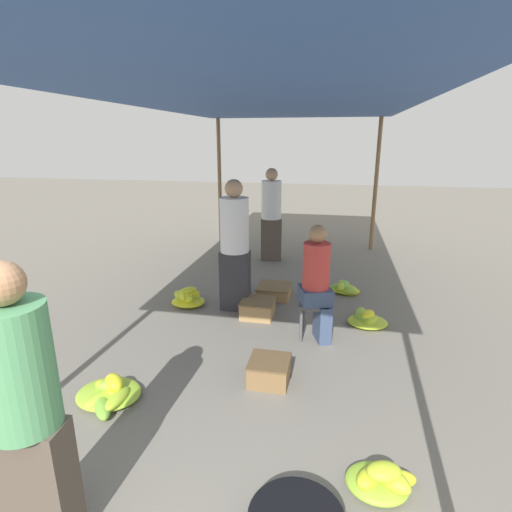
{
  "coord_description": "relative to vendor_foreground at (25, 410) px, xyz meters",
  "views": [
    {
      "loc": [
        0.88,
        -0.91,
        2.23
      ],
      "look_at": [
        0.0,
        3.43,
        0.93
      ],
      "focal_mm": 28.0,
      "sensor_mm": 36.0,
      "label": 1
    }
  ],
  "objects": [
    {
      "name": "crate_mid",
      "position": [
        0.99,
        1.8,
        -0.76
      ],
      "size": [
        0.38,
        0.38,
        0.22
      ],
      "color": "brown",
      "rests_on": "ground"
    },
    {
      "name": "canopy_tarp",
      "position": [
        0.65,
        3.33,
        1.79
      ],
      "size": [
        3.67,
        7.61,
        0.04
      ],
      "primitive_type": "cube",
      "color": "#33569E",
      "rests_on": "canopy_post_front_left"
    },
    {
      "name": "banana_pile_right_2",
      "position": [
        1.71,
        4.28,
        -0.8
      ],
      "size": [
        0.48,
        0.51,
        0.18
      ],
      "color": "#73B237",
      "rests_on": "ground"
    },
    {
      "name": "shopper_walking_mid",
      "position": [
        0.35,
        5.76,
        0.02
      ],
      "size": [
        0.43,
        0.43,
        1.73
      ],
      "color": "#4C4238",
      "rests_on": "ground"
    },
    {
      "name": "shopper_walking_far",
      "position": [
        0.26,
        3.38,
        0.03
      ],
      "size": [
        0.39,
        0.37,
        1.75
      ],
      "color": "#2D2D33",
      "rests_on": "ground"
    },
    {
      "name": "vendor_foreground",
      "position": [
        0.0,
        0.0,
        0.0
      ],
      "size": [
        0.39,
        0.39,
        1.69
      ],
      "color": "#4C4238",
      "rests_on": "ground"
    },
    {
      "name": "canopy_post_back_right",
      "position": [
        2.28,
        6.93,
        0.45
      ],
      "size": [
        0.08,
        0.08,
        2.65
      ],
      "primitive_type": "cylinder",
      "color": "olive",
      "rests_on": "ground"
    },
    {
      "name": "crate_near",
      "position": [
        0.6,
        3.21,
        -0.76
      ],
      "size": [
        0.42,
        0.42,
        0.22
      ],
      "color": "#9E7A4C",
      "rests_on": "ground"
    },
    {
      "name": "banana_pile_left_1",
      "position": [
        -0.43,
        3.38,
        -0.78
      ],
      "size": [
        0.47,
        0.55,
        0.26
      ],
      "color": "yellow",
      "rests_on": "ground"
    },
    {
      "name": "banana_pile_right_0",
      "position": [
        1.97,
        3.24,
        -0.8
      ],
      "size": [
        0.49,
        0.56,
        0.2
      ],
      "color": "#8EBD33",
      "rests_on": "ground"
    },
    {
      "name": "banana_pile_left_0",
      "position": [
        -0.35,
        1.22,
        -0.81
      ],
      "size": [
        0.57,
        0.62,
        0.21
      ],
      "color": "#A2C52F",
      "rests_on": "ground"
    },
    {
      "name": "banana_pile_left_2",
      "position": [
        -0.45,
        5.79,
        -0.79
      ],
      "size": [
        0.46,
        0.41,
        0.23
      ],
      "color": "yellow",
      "rests_on": "ground"
    },
    {
      "name": "crate_far",
      "position": [
        0.7,
        3.92,
        -0.79
      ],
      "size": [
        0.48,
        0.48,
        0.17
      ],
      "color": "#9E7A4C",
      "rests_on": "ground"
    },
    {
      "name": "banana_pile_right_1",
      "position": [
        1.92,
        0.72,
        -0.79
      ],
      "size": [
        0.47,
        0.36,
        0.24
      ],
      "color": "yellow",
      "rests_on": "ground"
    },
    {
      "name": "canopy_post_back_left",
      "position": [
        -0.99,
        6.93,
        0.45
      ],
      "size": [
        0.08,
        0.08,
        2.65
      ],
      "primitive_type": "cylinder",
      "color": "olive",
      "rests_on": "ground"
    },
    {
      "name": "stool",
      "position": [
        1.35,
        2.77,
        -0.52
      ],
      "size": [
        0.34,
        0.34,
        0.44
      ],
      "color": "#4C4C4C",
      "rests_on": "ground"
    },
    {
      "name": "vendor_seated",
      "position": [
        1.37,
        2.77,
        -0.17
      ],
      "size": [
        0.43,
        0.43,
        1.34
      ],
      "color": "#384766",
      "rests_on": "ground"
    }
  ]
}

